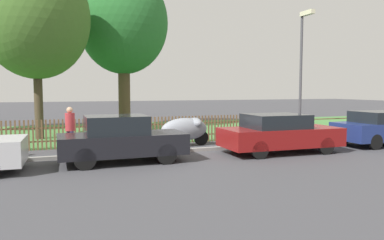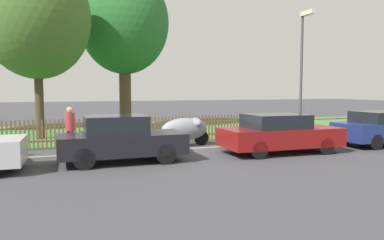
# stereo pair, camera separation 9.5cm
# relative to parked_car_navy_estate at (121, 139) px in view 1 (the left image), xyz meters

# --- Properties ---
(ground_plane) EXTENTS (120.00, 120.00, 0.00)m
(ground_plane) POSITION_rel_parked_car_navy_estate_xyz_m (0.67, 1.10, -0.74)
(ground_plane) COLOR #424247
(kerb_stone) EXTENTS (42.92, 0.20, 0.12)m
(kerb_stone) POSITION_rel_parked_car_navy_estate_xyz_m (0.67, 1.20, -0.68)
(kerb_stone) COLOR gray
(kerb_stone) RESTS_ON ground
(grass_strip) EXTENTS (42.92, 10.24, 0.01)m
(grass_strip) POSITION_rel_parked_car_navy_estate_xyz_m (0.67, 8.55, -0.73)
(grass_strip) COLOR #477F3D
(grass_strip) RESTS_ON ground
(park_fence) EXTENTS (42.92, 0.05, 1.15)m
(park_fence) POSITION_rel_parked_car_navy_estate_xyz_m (0.67, 3.44, -0.16)
(park_fence) COLOR brown
(park_fence) RESTS_ON ground
(parked_car_navy_estate) EXTENTS (3.88, 1.70, 1.47)m
(parked_car_navy_estate) POSITION_rel_parked_car_navy_estate_xyz_m (0.00, 0.00, 0.00)
(parked_car_navy_estate) COLOR black
(parked_car_navy_estate) RESTS_ON ground
(parked_car_red_compact) EXTENTS (4.27, 1.89, 1.40)m
(parked_car_red_compact) POSITION_rel_parked_car_navy_estate_xyz_m (5.63, -0.12, -0.03)
(parked_car_red_compact) COLOR maroon
(parked_car_red_compact) RESTS_ON ground
(parked_car_white_van) EXTENTS (3.92, 1.79, 1.39)m
(parked_car_white_van) POSITION_rel_parked_car_navy_estate_xyz_m (10.61, 0.04, -0.03)
(parked_car_white_van) COLOR navy
(parked_car_white_van) RESTS_ON ground
(covered_motorcycle) EXTENTS (2.09, 0.95, 1.14)m
(covered_motorcycle) POSITION_rel_parked_car_navy_estate_xyz_m (2.97, 2.47, -0.04)
(covered_motorcycle) COLOR black
(covered_motorcycle) RESTS_ON ground
(tree_behind_motorcycle) EXTENTS (4.78, 4.78, 8.24)m
(tree_behind_motorcycle) POSITION_rel_parked_car_navy_estate_xyz_m (-2.64, 6.87, 4.74)
(tree_behind_motorcycle) COLOR #473828
(tree_behind_motorcycle) RESTS_ON ground
(tree_mid_park) EXTENTS (5.10, 5.10, 9.02)m
(tree_mid_park) POSITION_rel_parked_car_navy_estate_xyz_m (1.85, 10.22, 5.30)
(tree_mid_park) COLOR brown
(tree_mid_park) RESTS_ON ground
(pedestrian_near_fence) EXTENTS (0.44, 0.44, 1.66)m
(pedestrian_near_fence) POSITION_rel_parked_car_navy_estate_xyz_m (-1.43, 2.34, 0.20)
(pedestrian_near_fence) COLOR #2D3351
(pedestrian_near_fence) RESTS_ON ground
(street_lamp) EXTENTS (0.20, 0.79, 5.51)m
(street_lamp) POSITION_rel_parked_car_navy_estate_xyz_m (7.95, 1.79, 2.74)
(street_lamp) COLOR #47474C
(street_lamp) RESTS_ON ground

